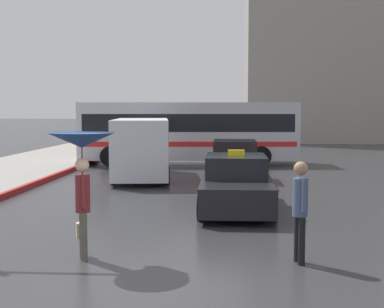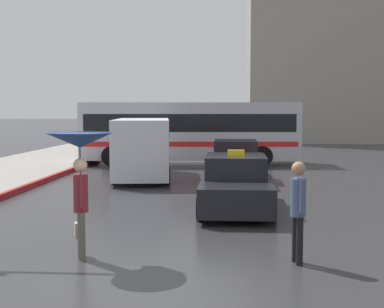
% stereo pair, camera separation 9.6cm
% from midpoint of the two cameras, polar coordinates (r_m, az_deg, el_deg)
% --- Properties ---
extents(ground_plane, '(300.00, 300.00, 0.00)m').
position_cam_midpoint_polar(ground_plane, '(8.14, -7.79, -14.33)').
color(ground_plane, '#2D2D30').
extents(taxi, '(1.91, 4.49, 1.60)m').
position_cam_midpoint_polar(taxi, '(14.28, 4.52, -3.30)').
color(taxi, black).
rests_on(taxi, ground_plane).
extents(sedan_red, '(1.91, 4.64, 1.50)m').
position_cam_midpoint_polar(sedan_red, '(20.14, 4.43, -0.89)').
color(sedan_red, '#A52D23').
rests_on(sedan_red, ground_plane).
extents(ambulance_van, '(2.67, 5.70, 2.30)m').
position_cam_midpoint_polar(ambulance_van, '(20.77, -5.53, 0.91)').
color(ambulance_van, silver).
rests_on(ambulance_van, ground_plane).
extents(city_bus, '(10.64, 3.26, 3.00)m').
position_cam_midpoint_polar(city_bus, '(26.20, -0.48, 2.58)').
color(city_bus, '#B2B7C1').
rests_on(city_bus, ground_plane).
extents(pedestrian_with_umbrella, '(1.18, 1.18, 2.25)m').
position_cam_midpoint_polar(pedestrian_with_umbrella, '(9.58, -11.94, 0.12)').
color(pedestrian_with_umbrella, '#4C473D').
rests_on(pedestrian_with_umbrella, ground_plane).
extents(pedestrian_man, '(0.31, 0.42, 1.77)m').
position_cam_midpoint_polar(pedestrian_man, '(9.38, 11.18, -5.26)').
color(pedestrian_man, black).
rests_on(pedestrian_man, ground_plane).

